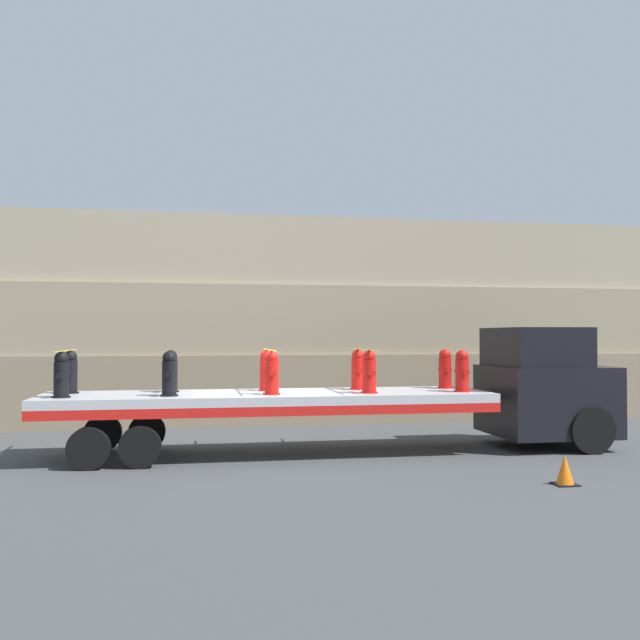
{
  "coord_description": "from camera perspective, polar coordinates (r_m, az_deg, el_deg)",
  "views": [
    {
      "loc": [
        -1.69,
        -15.68,
        2.62
      ],
      "look_at": [
        1.15,
        0.0,
        2.97
      ],
      "focal_mm": 40.0,
      "sensor_mm": 36.0,
      "label": 1
    }
  ],
  "objects": [
    {
      "name": "ground_plane",
      "position": [
        15.99,
        -4.11,
        -10.69
      ],
      "size": [
        120.0,
        120.0,
        0.0
      ],
      "primitive_type": "plane",
      "color": "#3F4244"
    },
    {
      "name": "rock_cliff",
      "position": [
        22.19,
        -5.88,
        -0.05
      ],
      "size": [
        60.0,
        3.3,
        6.18
      ],
      "color": "#84755B",
      "rests_on": "ground_plane"
    },
    {
      "name": "truck_cab",
      "position": [
        17.8,
        17.73,
        -5.15
      ],
      "size": [
        2.62,
        2.63,
        2.81
      ],
      "color": "black",
      "rests_on": "ground_plane"
    },
    {
      "name": "flatbed_trailer",
      "position": [
        15.8,
        -5.77,
        -6.65
      ],
      "size": [
        9.76,
        2.56,
        1.36
      ],
      "color": "#B2B2B7",
      "rests_on": "ground_plane"
    },
    {
      "name": "fire_hydrant_black_near_0",
      "position": [
        15.38,
        -19.99,
        -4.17
      ],
      "size": [
        0.37,
        0.59,
        0.93
      ],
      "color": "black",
      "rests_on": "flatbed_trailer"
    },
    {
      "name": "fire_hydrant_black_far_0",
      "position": [
        16.45,
        -19.35,
        -3.98
      ],
      "size": [
        0.37,
        0.59,
        0.93
      ],
      "color": "black",
      "rests_on": "flatbed_trailer"
    },
    {
      "name": "fire_hydrant_black_near_1",
      "position": [
        15.17,
        -11.97,
        -4.26
      ],
      "size": [
        0.37,
        0.59,
        0.93
      ],
      "color": "black",
      "rests_on": "flatbed_trailer"
    },
    {
      "name": "fire_hydrant_black_far_1",
      "position": [
        16.25,
        -11.85,
        -4.06
      ],
      "size": [
        0.37,
        0.59,
        0.93
      ],
      "color": "black",
      "rests_on": "flatbed_trailer"
    },
    {
      "name": "fire_hydrant_red_near_2",
      "position": [
        15.26,
        -3.88,
        -4.27
      ],
      "size": [
        0.37,
        0.59,
        0.93
      ],
      "color": "red",
      "rests_on": "flatbed_trailer"
    },
    {
      "name": "fire_hydrant_red_far_2",
      "position": [
        16.33,
        -4.31,
        -4.07
      ],
      "size": [
        0.37,
        0.59,
        0.93
      ],
      "color": "red",
      "rests_on": "flatbed_trailer"
    },
    {
      "name": "fire_hydrant_red_near_3",
      "position": [
        15.64,
        3.96,
        -4.19
      ],
      "size": [
        0.37,
        0.59,
        0.93
      ],
      "color": "red",
      "rests_on": "flatbed_trailer"
    },
    {
      "name": "fire_hydrant_red_far_3",
      "position": [
        16.69,
        3.04,
        -4.01
      ],
      "size": [
        0.37,
        0.59,
        0.93
      ],
      "color": "red",
      "rests_on": "flatbed_trailer"
    },
    {
      "name": "fire_hydrant_red_near_4",
      "position": [
        16.3,
        11.29,
        -4.06
      ],
      "size": [
        0.37,
        0.59,
        0.93
      ],
      "color": "red",
      "rests_on": "flatbed_trailer"
    },
    {
      "name": "fire_hydrant_red_far_4",
      "position": [
        17.31,
        9.97,
        -3.9
      ],
      "size": [
        0.37,
        0.59,
        0.93
      ],
      "color": "red",
      "rests_on": "flatbed_trailer"
    },
    {
      "name": "cargo_strap_rear",
      "position": [
        15.9,
        -19.64,
        -2.32
      ],
      "size": [
        0.05,
        2.66,
        0.01
      ],
      "color": "yellow",
      "rests_on": "fire_hydrant_black_near_0"
    },
    {
      "name": "cargo_strap_middle",
      "position": [
        15.78,
        -4.1,
        -2.4
      ],
      "size": [
        0.05,
        2.66,
        0.01
      ],
      "color": "yellow",
      "rests_on": "fire_hydrant_red_near_2"
    },
    {
      "name": "cargo_strap_front",
      "position": [
        16.15,
        3.48,
        -2.38
      ],
      "size": [
        0.05,
        2.66,
        0.01
      ],
      "color": "yellow",
      "rests_on": "fire_hydrant_red_near_3"
    },
    {
      "name": "traffic_cone",
      "position": [
        13.46,
        19.0,
        -11.3
      ],
      "size": [
        0.4,
        0.4,
        0.53
      ],
      "color": "black",
      "rests_on": "ground_plane"
    }
  ]
}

